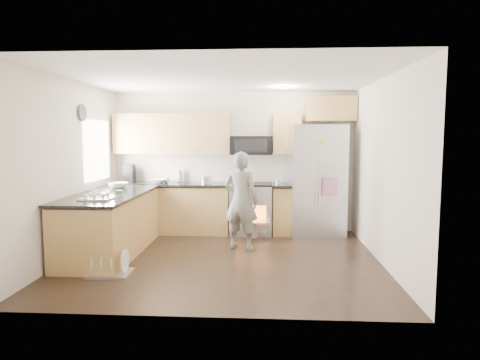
# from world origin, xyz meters

# --- Properties ---
(ground) EXTENTS (4.50, 4.50, 0.00)m
(ground) POSITION_xyz_m (0.00, 0.00, 0.00)
(ground) COLOR black
(ground) RESTS_ON ground
(room_shell) EXTENTS (4.54, 4.04, 2.62)m
(room_shell) POSITION_xyz_m (-0.04, 0.02, 1.67)
(room_shell) COLOR silver
(room_shell) RESTS_ON ground
(back_cabinet_run) EXTENTS (4.45, 0.64, 2.50)m
(back_cabinet_run) POSITION_xyz_m (-0.59, 1.75, 0.96)
(back_cabinet_run) COLOR #BC864B
(back_cabinet_run) RESTS_ON ground
(peninsula) EXTENTS (0.96, 2.36, 1.02)m
(peninsula) POSITION_xyz_m (-1.75, 0.25, 0.46)
(peninsula) COLOR #BC864B
(peninsula) RESTS_ON ground
(stove_range) EXTENTS (0.76, 0.97, 1.79)m
(stove_range) POSITION_xyz_m (0.35, 1.69, 0.68)
(stove_range) COLOR #B7B7BC
(stove_range) RESTS_ON ground
(refrigerator) EXTENTS (1.09, 0.91, 1.99)m
(refrigerator) POSITION_xyz_m (1.51, 1.70, 0.99)
(refrigerator) COLOR #B7B7BC
(refrigerator) RESTS_ON ground
(person) EXTENTS (0.66, 0.53, 1.55)m
(person) POSITION_xyz_m (0.23, 0.61, 0.78)
(person) COLOR gray
(person) RESTS_ON ground
(dish_rack) EXTENTS (0.55, 0.44, 0.34)m
(dish_rack) POSITION_xyz_m (-1.39, -0.77, 0.09)
(dish_rack) COLOR #B7B7BC
(dish_rack) RESTS_ON ground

